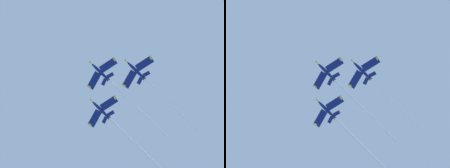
# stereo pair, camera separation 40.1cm
# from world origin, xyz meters

# --- Properties ---
(jet_lead) EXTENTS (53.13, 22.52, 15.47)m
(jet_lead) POSITION_xyz_m (-26.70, -15.86, 166.23)
(jet_lead) COLOR navy
(jet_left_wing) EXTENTS (47.50, 21.26, 14.74)m
(jet_left_wing) POSITION_xyz_m (-37.58, -5.49, 164.07)
(jet_left_wing) COLOR navy
(jet_right_wing) EXTENTS (53.60, 22.50, 16.44)m
(jet_right_wing) POSITION_xyz_m (-36.88, -32.57, 161.54)
(jet_right_wing) COLOR navy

